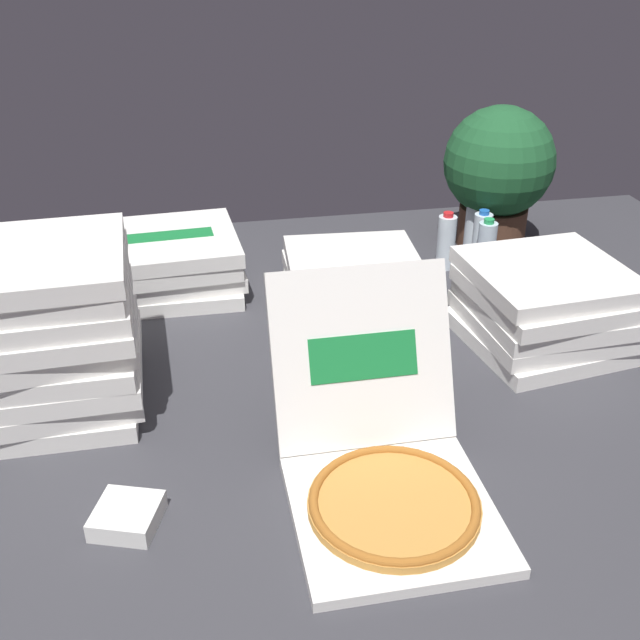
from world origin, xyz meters
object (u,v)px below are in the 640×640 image
(pizza_stack_right_far, at_px, (173,262))
(napkin_pile, at_px, (127,516))
(pizza_stack_left_mid, at_px, (546,306))
(pizza_stack_right_mid, at_px, (46,332))
(potted_plant, at_px, (498,170))
(water_bottle_2, at_px, (486,249))
(pizza_stack_left_near, at_px, (353,278))
(water_bottle_3, at_px, (473,226))
(water_bottle_0, at_px, (481,239))
(open_pizza_box, at_px, (384,461))
(water_bottle_1, at_px, (446,242))

(pizza_stack_right_far, height_order, napkin_pile, pizza_stack_right_far)
(pizza_stack_right_far, xyz_separation_m, pizza_stack_left_mid, (1.03, -0.55, 0.02))
(pizza_stack_left_mid, xyz_separation_m, pizza_stack_right_mid, (-1.33, -0.06, 0.09))
(potted_plant, bearing_deg, water_bottle_2, -116.60)
(pizza_stack_left_near, bearing_deg, water_bottle_3, 29.03)
(water_bottle_0, bearing_deg, open_pizza_box, -120.85)
(pizza_stack_right_far, height_order, pizza_stack_left_near, pizza_stack_right_far)
(pizza_stack_right_far, distance_m, water_bottle_2, 1.04)
(pizza_stack_right_mid, distance_m, napkin_pile, 0.54)
(water_bottle_0, distance_m, napkin_pile, 1.58)
(pizza_stack_right_far, relative_size, potted_plant, 0.89)
(water_bottle_0, xyz_separation_m, water_bottle_1, (-0.13, 0.00, 0.00))
(pizza_stack_left_near, height_order, water_bottle_1, water_bottle_1)
(open_pizza_box, height_order, water_bottle_3, open_pizza_box)
(pizza_stack_right_far, height_order, pizza_stack_right_mid, pizza_stack_right_mid)
(pizza_stack_left_mid, distance_m, water_bottle_0, 0.53)
(pizza_stack_left_near, xyz_separation_m, water_bottle_1, (0.37, 0.17, 0.03))
(water_bottle_3, bearing_deg, pizza_stack_left_near, -150.97)
(water_bottle_2, xyz_separation_m, napkin_pile, (-1.16, -0.98, -0.07))
(open_pizza_box, distance_m, water_bottle_2, 1.16)
(water_bottle_1, bearing_deg, pizza_stack_left_near, -155.61)
(water_bottle_2, distance_m, water_bottle_3, 0.20)
(pizza_stack_right_mid, xyz_separation_m, water_bottle_1, (1.23, 0.59, -0.11))
(open_pizza_box, distance_m, napkin_pile, 0.54)
(pizza_stack_right_far, bearing_deg, water_bottle_2, -5.56)
(water_bottle_2, bearing_deg, potted_plant, 63.40)
(pizza_stack_right_far, xyz_separation_m, water_bottle_2, (1.03, -0.10, 0.00))
(pizza_stack_left_near, xyz_separation_m, pizza_stack_right_mid, (-0.86, -0.43, 0.14))
(napkin_pile, bearing_deg, pizza_stack_left_mid, 24.67)
(water_bottle_0, relative_size, napkin_pile, 1.61)
(water_bottle_1, xyz_separation_m, napkin_pile, (-1.04, -1.06, -0.07))
(pizza_stack_right_far, distance_m, pizza_stack_left_near, 0.59)
(water_bottle_2, relative_size, napkin_pile, 1.61)
(pizza_stack_left_mid, height_order, pizza_stack_right_mid, pizza_stack_right_mid)
(water_bottle_2, bearing_deg, pizza_stack_left_mid, -90.63)
(open_pizza_box, relative_size, pizza_stack_left_mid, 1.26)
(pizza_stack_right_far, bearing_deg, pizza_stack_left_mid, -28.29)
(potted_plant, bearing_deg, pizza_stack_left_near, -151.24)
(pizza_stack_left_near, relative_size, water_bottle_2, 2.27)
(water_bottle_3, bearing_deg, water_bottle_1, -140.90)
(water_bottle_0, distance_m, potted_plant, 0.27)
(pizza_stack_left_mid, xyz_separation_m, water_bottle_1, (-0.11, 0.53, -0.02))
(water_bottle_2, relative_size, potted_plant, 0.40)
(water_bottle_1, bearing_deg, potted_plant, 34.91)
(pizza_stack_right_far, bearing_deg, water_bottle_3, 5.23)
(pizza_stack_right_mid, bearing_deg, pizza_stack_left_mid, 2.45)
(pizza_stack_left_mid, xyz_separation_m, water_bottle_0, (0.02, 0.53, -0.02))
(pizza_stack_left_near, distance_m, water_bottle_1, 0.40)
(water_bottle_1, bearing_deg, pizza_stack_left_mid, -78.68)
(pizza_stack_right_far, xyz_separation_m, water_bottle_1, (0.92, -0.02, 0.00))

